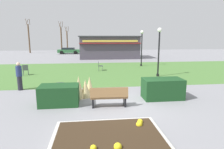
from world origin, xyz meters
The scene contains 20 objects.
ground_plane centered at (0.00, 0.00, 0.00)m, with size 80.00×80.00×0.00m, color gray.
lawn_patch centered at (0.00, 9.24, 0.00)m, with size 36.00×12.00×0.01m, color #4C7A38.
flower_bed centered at (-0.98, -3.12, 0.09)m, with size 3.49×2.43×0.30m.
park_bench centered at (-0.69, -0.25, 0.48)m, with size 1.71×0.57×0.95m.
hedge_left centered at (-2.99, 0.32, 0.47)m, with size 1.80×1.10×0.94m, color #19421E.
hedge_right centered at (2.19, 0.69, 0.52)m, with size 2.02×1.10×1.04m, color #19421E.
ornamental_grass_behind_left centered at (-1.79, 1.32, 0.48)m, with size 0.55×0.55×0.97m, color #D1BC7F.
ornamental_grass_behind_right centered at (-2.13, 1.22, 0.59)m, with size 0.55×0.55×1.17m, color #D1BC7F.
ornamental_grass_behind_center centered at (-1.57, 1.67, 0.53)m, with size 0.52×0.52×1.05m, color #D1BC7F.
lamppost_mid centered at (3.98, 6.32, 2.46)m, with size 0.36×0.36×3.88m.
lamppost_far centered at (4.15, 12.09, 2.46)m, with size 0.36×0.36×3.88m.
trash_bin centered at (-3.03, 0.83, 0.46)m, with size 0.52×0.52×0.92m, color #2D4233.
food_kiosk centered at (1.44, 21.04, 1.69)m, with size 9.04×5.03×3.36m.
cafe_chair_west centered at (-0.60, 9.60, 0.53)m, with size 0.47×0.47×0.89m.
cafe_chair_east centered at (-6.90, 8.01, 0.53)m, with size 0.53×0.53×0.89m.
person_strolling centered at (-5.74, 3.23, 0.86)m, with size 0.34×0.34×1.69m.
parked_car_west_slot centered at (-5.49, 29.46, 0.64)m, with size 4.33×2.31×1.20m.
tree_left_bg centered at (-13.64, 32.50, 3.01)m, with size 0.91×0.96×6.75m.
tree_right_bg centered at (-7.30, 32.73, 2.79)m, with size 0.91×0.96×6.32m.
tree_center_bg centered at (-6.59, 37.01, 2.42)m, with size 0.91×0.96×5.57m.
Camera 1 is at (-1.52, -8.58, 3.13)m, focal length 30.80 mm.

